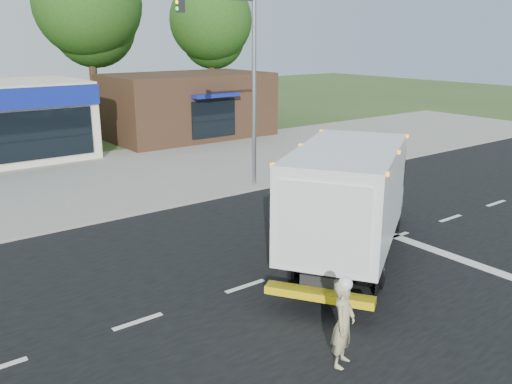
# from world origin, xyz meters

# --- Properties ---
(ground) EXTENTS (120.00, 120.00, 0.00)m
(ground) POSITION_xyz_m (0.00, 0.00, 0.00)
(ground) COLOR #385123
(ground) RESTS_ON ground
(road_asphalt) EXTENTS (60.00, 14.00, 0.02)m
(road_asphalt) POSITION_xyz_m (0.00, 0.00, 0.00)
(road_asphalt) COLOR black
(road_asphalt) RESTS_ON ground
(sidewalk) EXTENTS (60.00, 2.40, 0.12)m
(sidewalk) POSITION_xyz_m (0.00, 8.20, 0.06)
(sidewalk) COLOR gray
(sidewalk) RESTS_ON ground
(parking_apron) EXTENTS (60.00, 9.00, 0.02)m
(parking_apron) POSITION_xyz_m (0.00, 14.00, 0.01)
(parking_apron) COLOR gray
(parking_apron) RESTS_ON ground
(lane_markings) EXTENTS (55.20, 7.00, 0.01)m
(lane_markings) POSITION_xyz_m (1.35, -1.35, 0.02)
(lane_markings) COLOR silver
(lane_markings) RESTS_ON road_asphalt
(ems_box_truck) EXTENTS (7.84, 6.26, 3.46)m
(ems_box_truck) POSITION_xyz_m (0.49, -0.31, 1.99)
(ems_box_truck) COLOR black
(ems_box_truck) RESTS_ON ground
(emergency_worker) EXTENTS (0.76, 0.66, 1.87)m
(emergency_worker) POSITION_xyz_m (-3.51, -3.93, 0.92)
(emergency_worker) COLOR tan
(emergency_worker) RESTS_ON ground
(brown_storefront) EXTENTS (10.00, 6.70, 4.00)m
(brown_storefront) POSITION_xyz_m (7.00, 19.98, 2.00)
(brown_storefront) COLOR #382316
(brown_storefront) RESTS_ON ground
(traffic_signal_pole) EXTENTS (3.51, 0.25, 8.00)m
(traffic_signal_pole) POSITION_xyz_m (2.35, 7.60, 4.92)
(traffic_signal_pole) COLOR gray
(traffic_signal_pole) RESTS_ON ground
(background_trees) EXTENTS (36.77, 7.39, 12.10)m
(background_trees) POSITION_xyz_m (-0.85, 28.16, 7.38)
(background_trees) COLOR #332114
(background_trees) RESTS_ON ground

